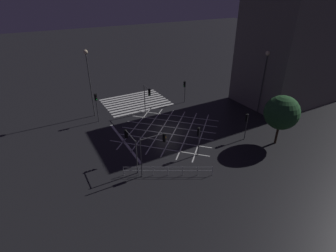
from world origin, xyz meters
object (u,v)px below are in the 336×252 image
at_px(traffic_light_ne_main, 154,145).
at_px(street_lamp_west, 88,69).
at_px(street_lamp_east, 265,67).
at_px(traffic_light_ne_cross, 130,142).
at_px(traffic_light_sw_main, 185,87).
at_px(traffic_light_median_south, 147,95).
at_px(street_tree_near, 282,113).
at_px(traffic_light_median_north, 199,135).
at_px(traffic_light_se_cross, 96,102).
at_px(traffic_light_nw_cross, 246,121).

bearing_deg(traffic_light_ne_main, street_lamp_west, 96.33).
bearing_deg(street_lamp_east, street_lamp_west, -26.31).
bearing_deg(traffic_light_ne_cross, traffic_light_sw_main, -49.95).
xyz_separation_m(traffic_light_sw_main, street_lamp_east, (-7.68, 8.61, 4.39)).
height_order(traffic_light_median_south, street_tree_near, street_tree_near).
distance_m(traffic_light_median_north, street_tree_near, 10.14).
relative_size(traffic_light_se_cross, traffic_light_ne_main, 0.96).
height_order(traffic_light_ne_cross, traffic_light_sw_main, traffic_light_ne_cross).
distance_m(traffic_light_nw_cross, traffic_light_sw_main, 13.47).
height_order(traffic_light_se_cross, traffic_light_nw_cross, traffic_light_se_cross).
bearing_deg(traffic_light_se_cross, street_lamp_west, 179.86).
height_order(traffic_light_sw_main, street_lamp_east, street_lamp_east).
height_order(traffic_light_median_north, street_tree_near, street_tree_near).
xyz_separation_m(traffic_light_median_north, traffic_light_ne_main, (5.70, 0.51, 0.77)).
distance_m(traffic_light_ne_cross, traffic_light_median_south, 12.26).
height_order(traffic_light_ne_main, street_lamp_east, street_lamp_east).
bearing_deg(traffic_light_median_north, traffic_light_ne_main, 95.07).
distance_m(traffic_light_sw_main, traffic_light_ne_main, 18.68).
distance_m(traffic_light_ne_main, street_lamp_west, 16.70).
relative_size(traffic_light_ne_cross, traffic_light_sw_main, 1.07).
relative_size(traffic_light_nw_cross, street_lamp_east, 0.38).
height_order(traffic_light_median_north, traffic_light_median_south, traffic_light_median_south).
height_order(traffic_light_ne_cross, traffic_light_ne_main, traffic_light_ne_main).
bearing_deg(traffic_light_nw_cross, traffic_light_se_cross, 47.28).
bearing_deg(street_lamp_west, traffic_light_se_cross, 89.86).
bearing_deg(traffic_light_ne_main, street_tree_near, -7.75).
distance_m(traffic_light_ne_cross, traffic_light_median_north, 7.48).
height_order(traffic_light_ne_cross, street_lamp_east, street_lamp_east).
relative_size(traffic_light_median_south, street_lamp_east, 0.48).
xyz_separation_m(traffic_light_median_south, traffic_light_ne_main, (5.15, 12.50, 0.02)).
relative_size(traffic_light_ne_main, street_lamp_west, 0.46).
bearing_deg(traffic_light_nw_cross, street_tree_near, -134.61).
bearing_deg(traffic_light_ne_cross, traffic_light_se_cross, 1.14).
relative_size(street_lamp_east, street_tree_near, 1.50).
relative_size(traffic_light_ne_main, street_tree_near, 0.72).
relative_size(traffic_light_median_south, street_tree_near, 0.73).
xyz_separation_m(traffic_light_se_cross, traffic_light_ne_main, (-1.80, 13.92, 0.25)).
height_order(traffic_light_ne_cross, traffic_light_median_south, traffic_light_median_south).
relative_size(traffic_light_median_north, traffic_light_nw_cross, 1.01).
height_order(traffic_light_ne_main, street_lamp_west, street_lamp_west).
relative_size(traffic_light_se_cross, traffic_light_nw_cross, 1.22).
bearing_deg(street_lamp_east, traffic_light_nw_cross, 33.51).
bearing_deg(street_lamp_east, traffic_light_median_south, -25.60).
bearing_deg(traffic_light_sw_main, street_tree_near, 100.52).
xyz_separation_m(traffic_light_se_cross, street_lamp_west, (-0.01, -2.24, 4.04)).
distance_m(traffic_light_median_south, street_tree_near, 17.83).
bearing_deg(traffic_light_median_south, traffic_light_median_north, 2.60).
distance_m(traffic_light_median_south, traffic_light_sw_main, 7.41).
bearing_deg(street_lamp_east, street_tree_near, 57.77).
xyz_separation_m(street_lamp_east, street_lamp_west, (21.85, -10.81, 0.07)).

